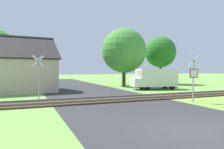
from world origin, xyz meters
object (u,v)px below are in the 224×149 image
(stop_sign_near, at_px, (193,75))
(house, at_px, (11,73))
(tree_far, at_px, (160,52))
(tree_right, at_px, (124,51))
(mail_truck, at_px, (155,78))
(crossing_sign_far, at_px, (39,74))

(stop_sign_near, distance_m, house, 16.73)
(house, relative_size, tree_far, 1.27)
(stop_sign_near, xyz_separation_m, tree_right, (1.82, 14.69, 2.82))
(tree_far, distance_m, tree_right, 6.64)
(mail_truck, bearing_deg, crossing_sign_far, 114.69)
(crossing_sign_far, bearing_deg, stop_sign_near, -42.33)
(tree_right, distance_m, mail_truck, 6.71)
(tree_far, relative_size, tree_right, 0.93)
(crossing_sign_far, distance_m, mail_truck, 12.77)
(house, bearing_deg, mail_truck, -18.58)
(crossing_sign_far, height_order, mail_truck, crossing_sign_far)
(stop_sign_near, distance_m, tree_far, 18.21)
(stop_sign_near, bearing_deg, mail_truck, -97.22)
(tree_far, xyz_separation_m, mail_truck, (-5.44, -6.93, -3.47))
(stop_sign_near, xyz_separation_m, house, (-11.51, 12.14, 0.01))
(tree_right, bearing_deg, stop_sign_near, -97.07)
(stop_sign_near, distance_m, tree_right, 15.07)
(stop_sign_near, height_order, tree_far, tree_far)
(tree_right, bearing_deg, house, -169.17)
(stop_sign_near, height_order, mail_truck, stop_sign_near)
(house, distance_m, tree_far, 20.42)
(crossing_sign_far, xyz_separation_m, tree_far, (17.70, 10.46, 2.83))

